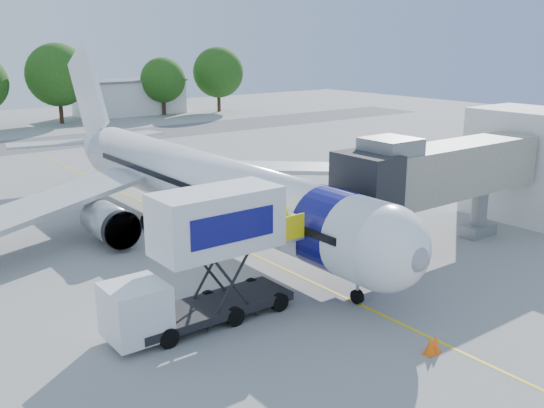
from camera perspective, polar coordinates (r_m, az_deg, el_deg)
ground at (r=34.17m, az=-3.37°, el=-4.03°), size 160.00×160.00×0.00m
guidance_line at (r=34.17m, az=-3.37°, el=-4.02°), size 0.15×70.00×0.01m
taxiway_strip at (r=72.01m, az=-22.49°, el=5.08°), size 120.00×10.00×0.01m
aircraft at (r=36.72m, az=-7.04°, el=2.04°), size 34.17×37.73×11.35m
jet_bridge at (r=33.35m, az=14.96°, el=2.75°), size 13.90×3.20×6.60m
terminal_stub at (r=42.18m, az=23.75°, el=3.34°), size 5.00×8.00×7.00m
catering_hiloader at (r=24.52m, az=-6.46°, el=-5.14°), size 8.50×2.44×5.50m
safety_cone_a at (r=23.62m, az=14.65°, el=-12.83°), size 0.44×0.44×0.70m
safety_cone_b at (r=23.87m, az=15.12°, el=-12.58°), size 0.43×0.43×0.69m
outbuilding_right at (r=97.77m, az=-13.23°, el=9.79°), size 16.40×7.40×5.30m
tree_e at (r=89.12m, az=-19.52°, el=11.39°), size 8.54×8.54×10.88m
tree_f at (r=95.81m, az=-10.24°, el=11.41°), size 6.82×6.82×8.70m
tree_g at (r=99.04m, az=-5.08°, el=12.24°), size 8.01×8.01×10.21m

